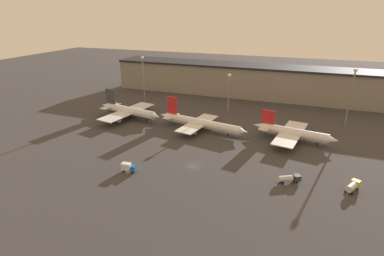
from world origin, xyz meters
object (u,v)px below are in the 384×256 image
(airplane_2, at_px, (293,133))
(service_vehicle_2, at_px, (353,186))
(airplane_0, at_px, (129,111))
(airplane_1, at_px, (201,123))
(service_vehicle_1, at_px, (128,167))
(service_vehicle_0, at_px, (289,178))

(airplane_2, distance_m, service_vehicle_2, 40.55)
(airplane_0, bearing_deg, service_vehicle_2, -9.16)
(airplane_1, bearing_deg, service_vehicle_1, -93.55)
(airplane_0, bearing_deg, airplane_1, 5.88)
(airplane_1, bearing_deg, airplane_0, -174.12)
(airplane_0, bearing_deg, service_vehicle_0, -14.14)
(airplane_2, distance_m, service_vehicle_0, 37.00)
(airplane_1, distance_m, airplane_2, 42.57)
(service_vehicle_1, bearing_deg, service_vehicle_2, 6.67)
(service_vehicle_0, xyz_separation_m, service_vehicle_2, (19.41, 1.72, 0.14))
(airplane_1, xyz_separation_m, service_vehicle_0, (43.12, -34.99, -1.87))
(service_vehicle_0, bearing_deg, airplane_2, 62.47)
(airplane_2, height_order, service_vehicle_1, airplane_2)
(airplane_0, bearing_deg, airplane_2, 9.36)
(airplane_1, height_order, service_vehicle_0, airplane_1)
(airplane_0, height_order, airplane_1, airplane_0)
(airplane_2, relative_size, service_vehicle_1, 6.89)
(service_vehicle_1, bearing_deg, airplane_1, 72.30)
(airplane_1, distance_m, service_vehicle_2, 70.86)
(service_vehicle_0, distance_m, service_vehicle_1, 55.98)
(service_vehicle_1, relative_size, service_vehicle_2, 0.79)
(airplane_2, bearing_deg, service_vehicle_0, -78.94)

